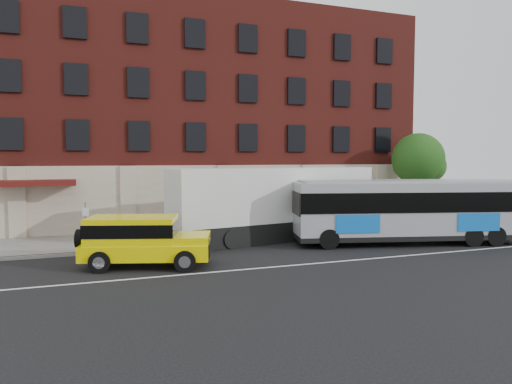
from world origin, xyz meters
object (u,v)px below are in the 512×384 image
object	(u,v)px
yellow_suv	(141,238)
shipping_container	(275,204)
sign_pole	(86,224)
street_tree	(419,161)
city_bus	(411,209)

from	to	relation	value
yellow_suv	shipping_container	xyz separation A→B (m)	(7.95, 4.25, 0.78)
sign_pole	yellow_suv	bearing A→B (deg)	-59.35
street_tree	shipping_container	world-z (taller)	street_tree
sign_pole	street_tree	bearing A→B (deg)	8.61
street_tree	sign_pole	bearing A→B (deg)	-171.39
city_bus	sign_pole	bearing A→B (deg)	169.58
city_bus	shipping_container	distance (m)	7.33
street_tree	shipping_container	size ratio (longest dim) A/B	0.50
yellow_suv	street_tree	bearing A→B (deg)	19.19
city_bus	shipping_container	size ratio (longest dim) A/B	1.03
city_bus	shipping_container	world-z (taller)	shipping_container
yellow_suv	city_bus	bearing A→B (deg)	2.30
sign_pole	city_bus	distance (m)	16.70
sign_pole	shipping_container	xyz separation A→B (m)	(10.08, 0.65, 0.56)
street_tree	city_bus	world-z (taller)	street_tree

